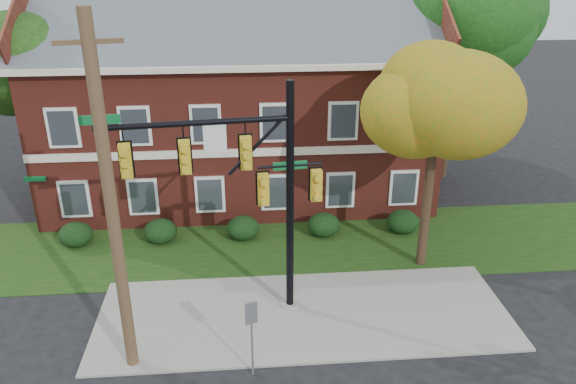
{
  "coord_description": "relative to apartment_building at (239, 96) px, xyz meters",
  "views": [
    {
      "loc": [
        -1.91,
        -14.81,
        11.58
      ],
      "look_at": [
        -0.38,
        3.0,
        3.76
      ],
      "focal_mm": 35.0,
      "sensor_mm": 36.0,
      "label": 1
    }
  ],
  "objects": [
    {
      "name": "hedge_left",
      "position": [
        -3.5,
        -5.25,
        -4.46
      ],
      "size": [
        1.4,
        1.26,
        1.05
      ],
      "primitive_type": "ellipsoid",
      "color": "black",
      "rests_on": "ground"
    },
    {
      "name": "sidewalk",
      "position": [
        2.0,
        -10.95,
        -4.95
      ],
      "size": [
        14.0,
        5.0,
        0.08
      ],
      "primitive_type": "cube",
      "color": "gray",
      "rests_on": "ground"
    },
    {
      "name": "hedge_far_right",
      "position": [
        7.0,
        -5.25,
        -4.46
      ],
      "size": [
        1.4,
        1.26,
        1.05
      ],
      "primitive_type": "ellipsoid",
      "color": "black",
      "rests_on": "ground"
    },
    {
      "name": "sign_post",
      "position": [
        0.18,
        -13.69,
        -3.27
      ],
      "size": [
        0.36,
        0.15,
        2.53
      ],
      "rotation": [
        0.0,
        0.0,
        0.3
      ],
      "color": "slate",
      "rests_on": "ground"
    },
    {
      "name": "traffic_signal",
      "position": [
        0.13,
        -10.62,
        -0.02
      ],
      "size": [
        7.15,
        1.07,
        8.01
      ],
      "rotation": [
        0.0,
        0.0,
        0.11
      ],
      "color": "gray",
      "rests_on": "ground"
    },
    {
      "name": "hedge_far_left",
      "position": [
        -7.0,
        -5.25,
        -4.46
      ],
      "size": [
        1.4,
        1.26,
        1.05
      ],
      "primitive_type": "ellipsoid",
      "color": "black",
      "rests_on": "ground"
    },
    {
      "name": "tree_right_rear",
      "position": [
        11.31,
        0.86,
        3.13
      ],
      "size": [
        6.3,
        5.95,
        10.62
      ],
      "color": "black",
      "rests_on": "ground"
    },
    {
      "name": "grass_strip",
      "position": [
        2.0,
        -5.95,
        -4.97
      ],
      "size": [
        30.0,
        6.0,
        0.04
      ],
      "primitive_type": "cube",
      "color": "#193811",
      "rests_on": "ground"
    },
    {
      "name": "apartment_building",
      "position": [
        0.0,
        0.0,
        0.0
      ],
      "size": [
        18.8,
        8.8,
        9.74
      ],
      "color": "maroon",
      "rests_on": "ground"
    },
    {
      "name": "ground",
      "position": [
        2.0,
        -11.95,
        -4.99
      ],
      "size": [
        120.0,
        120.0,
        0.0
      ],
      "primitive_type": "plane",
      "color": "black",
      "rests_on": "ground"
    },
    {
      "name": "hedge_center",
      "position": [
        0.0,
        -5.25,
        -4.46
      ],
      "size": [
        1.4,
        1.26,
        1.05
      ],
      "primitive_type": "ellipsoid",
      "color": "black",
      "rests_on": "ground"
    },
    {
      "name": "hedge_right",
      "position": [
        3.5,
        -5.25,
        -4.46
      ],
      "size": [
        1.4,
        1.26,
        1.05
      ],
      "primitive_type": "ellipsoid",
      "color": "black",
      "rests_on": "ground"
    },
    {
      "name": "utility_pole",
      "position": [
        -3.43,
        -12.95,
        0.26
      ],
      "size": [
        1.6,
        0.42,
        10.35
      ],
      "rotation": [
        0.0,
        0.0,
        0.19
      ],
      "color": "brown",
      "rests_on": "ground"
    },
    {
      "name": "tree_near_right",
      "position": [
        7.22,
        -8.09,
        1.68
      ],
      "size": [
        4.5,
        4.25,
        8.58
      ],
      "color": "black",
      "rests_on": "ground"
    },
    {
      "name": "tree_left_rear",
      "position": [
        -9.73,
        -1.12,
        1.69
      ],
      "size": [
        5.4,
        5.1,
        8.88
      ],
      "color": "black",
      "rests_on": "ground"
    }
  ]
}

